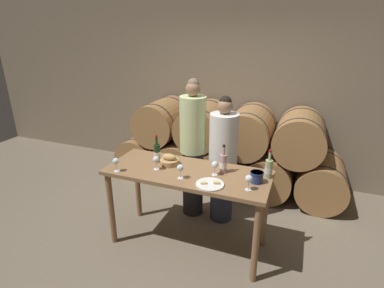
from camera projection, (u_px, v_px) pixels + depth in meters
name	position (u px, v px, depth m)	size (l,w,h in m)	color
ground_plane	(188.00, 243.00, 3.41)	(10.00, 10.00, 0.00)	#726654
stone_wall_back	(237.00, 76.00, 4.63)	(10.00, 0.12, 3.20)	#7F705B
barrel_stack	(225.00, 149.00, 4.51)	(3.43, 0.86, 1.26)	#9E7042
tasting_table	(187.00, 182.00, 3.13)	(1.70, 0.68, 0.91)	olive
person_left	(193.00, 149.00, 3.69)	(0.32, 0.32, 1.76)	#232326
person_right	(223.00, 161.00, 3.59)	(0.34, 0.34, 1.59)	#2D334C
wine_bottle_red	(157.00, 153.00, 3.28)	(0.07, 0.07, 0.31)	#193819
wine_bottle_white	(269.00, 168.00, 2.92)	(0.07, 0.07, 0.29)	#ADBC7F
wine_bottle_rose	(223.00, 163.00, 3.03)	(0.07, 0.07, 0.30)	#BC8E93
blue_crock	(257.00, 177.00, 2.84)	(0.13, 0.13, 0.11)	navy
bread_basket	(169.00, 160.00, 3.23)	(0.21, 0.21, 0.12)	tan
cheese_plate	(210.00, 184.00, 2.80)	(0.27, 0.27, 0.04)	white
wine_glass_far_left	(116.00, 162.00, 3.04)	(0.07, 0.07, 0.15)	white
wine_glass_left	(156.00, 160.00, 3.08)	(0.07, 0.07, 0.15)	white
wine_glass_center	(180.00, 168.00, 2.90)	(0.07, 0.07, 0.15)	white
wine_glass_right	(215.00, 165.00, 2.96)	(0.07, 0.07, 0.15)	white
wine_glass_far_right	(249.00, 179.00, 2.68)	(0.07, 0.07, 0.15)	white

